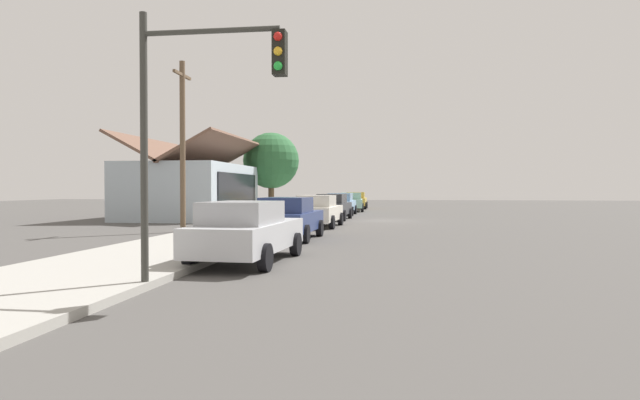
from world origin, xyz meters
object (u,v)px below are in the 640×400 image
(car_navy, at_px, (289,218))
(car_ivory, at_px, (318,211))
(car_silver, at_px, (247,231))
(fire_hydrant_red, at_px, (286,218))
(car_skyblue, at_px, (341,204))
(shade_tree, at_px, (271,161))
(traffic_light_main, at_px, (198,103))
(car_seafoam, at_px, (351,202))
(utility_pole_wooden, at_px, (183,143))
(car_charcoal, at_px, (333,207))
(car_mustard, at_px, (356,200))

(car_navy, bearing_deg, car_ivory, 0.76)
(car_silver, relative_size, fire_hydrant_red, 6.98)
(car_navy, xyz_separation_m, car_skyblue, (19.32, -0.02, -0.00))
(car_silver, xyz_separation_m, car_ivory, (13.11, 0.03, -0.00))
(shade_tree, distance_m, traffic_light_main, 30.97)
(car_skyblue, bearing_deg, car_ivory, -178.79)
(car_navy, height_order, shade_tree, shade_tree)
(shade_tree, height_order, traffic_light_main, shade_tree)
(car_navy, height_order, traffic_light_main, traffic_light_main)
(car_seafoam, bearing_deg, utility_pole_wooden, 162.99)
(car_ivory, relative_size, shade_tree, 0.76)
(car_seafoam, height_order, traffic_light_main, traffic_light_main)
(car_silver, bearing_deg, utility_pole_wooden, 33.77)
(car_skyblue, distance_m, fire_hydrant_red, 13.66)
(car_ivory, distance_m, utility_pole_wooden, 7.41)
(car_silver, bearing_deg, car_charcoal, 2.99)
(car_silver, bearing_deg, car_mustard, 2.82)
(car_charcoal, relative_size, traffic_light_main, 0.91)
(car_silver, distance_m, car_seafoam, 32.02)
(utility_pole_wooden, bearing_deg, car_skyblue, -17.83)
(car_ivory, distance_m, traffic_light_main, 17.25)
(car_silver, distance_m, car_mustard, 38.04)
(fire_hydrant_red, bearing_deg, car_skyblue, -5.55)
(car_navy, relative_size, traffic_light_main, 0.89)
(shade_tree, bearing_deg, car_navy, -165.04)
(car_skyblue, xyz_separation_m, utility_pole_wooden, (-16.54, 5.32, 3.11))
(car_silver, height_order, car_seafoam, same)
(car_silver, xyz_separation_m, car_navy, (6.39, 0.18, -0.00))
(car_charcoal, height_order, car_skyblue, same)
(car_mustard, relative_size, fire_hydrant_red, 6.72)
(car_silver, xyz_separation_m, utility_pole_wooden, (9.17, 5.48, 3.11))
(shade_tree, xyz_separation_m, utility_pole_wooden, (-17.33, -0.07, -0.10))
(utility_pole_wooden, bearing_deg, car_mustard, -10.86)
(car_navy, distance_m, car_ivory, 6.72)
(car_silver, height_order, car_skyblue, same)
(car_charcoal, distance_m, traffic_light_main, 23.58)
(car_charcoal, bearing_deg, car_silver, -177.35)
(car_mustard, bearing_deg, car_silver, 179.00)
(car_silver, distance_m, car_navy, 6.39)
(utility_pole_wooden, bearing_deg, car_ivory, -54.10)
(car_charcoal, distance_m, car_seafoam, 12.52)
(car_charcoal, bearing_deg, car_ivory, -177.49)
(traffic_light_main, height_order, fire_hydrant_red, traffic_light_main)
(car_ivory, distance_m, car_skyblue, 12.60)
(car_charcoal, distance_m, utility_pole_wooden, 12.09)
(car_seafoam, xyz_separation_m, car_mustard, (6.02, 0.03, -0.00))
(car_charcoal, distance_m, car_skyblue, 6.21)
(car_navy, distance_m, car_seafoam, 25.63)
(car_navy, height_order, car_seafoam, same)
(car_mustard, distance_m, shade_tree, 13.23)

